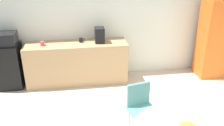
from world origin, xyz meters
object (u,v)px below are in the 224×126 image
object	(u,v)px
microwave	(4,39)
mug_white	(42,44)
chair_teal	(141,104)
mini_fridge	(9,66)
locker_cabinet	(214,39)
coffee_maker	(100,35)
mug_green	(81,40)

from	to	relation	value
microwave	mug_white	size ratio (longest dim) A/B	3.72
chair_teal	mug_white	xyz separation A→B (m)	(-1.63, 1.82, 0.43)
mini_fridge	microwave	xyz separation A→B (m)	(0.00, 0.00, 0.60)
mini_fridge	chair_teal	distance (m)	3.02
locker_cabinet	mug_white	distance (m)	3.75
microwave	coffee_maker	bearing A→B (deg)	0.00
mini_fridge	microwave	size ratio (longest dim) A/B	1.94
microwave	locker_cabinet	distance (m)	4.50
mug_green	mug_white	bearing A→B (deg)	-172.06
chair_teal	coffee_maker	xyz separation A→B (m)	(-0.45, 1.87, 0.54)
mug_green	mini_fridge	bearing A→B (deg)	-177.80
mini_fridge	mug_green	size ratio (longest dim) A/B	7.22
coffee_maker	locker_cabinet	bearing A→B (deg)	-2.24
mug_white	mini_fridge	bearing A→B (deg)	176.06
microwave	mug_green	size ratio (longest dim) A/B	3.72
mini_fridge	mug_white	distance (m)	0.89
mini_fridge	mug_green	xyz separation A→B (m)	(1.54, 0.06, 0.48)
mug_white	mug_green	world-z (taller)	same
mini_fridge	microwave	bearing A→B (deg)	0.00
microwave	mug_white	xyz separation A→B (m)	(0.75, -0.05, -0.11)
locker_cabinet	chair_teal	world-z (taller)	locker_cabinet
mini_fridge	coffee_maker	distance (m)	2.02
mini_fridge	locker_cabinet	world-z (taller)	locker_cabinet
chair_teal	mug_green	distance (m)	2.14
mug_white	locker_cabinet	bearing A→B (deg)	-0.74
microwave	coffee_maker	distance (m)	1.93
microwave	chair_teal	xyz separation A→B (m)	(2.38, -1.87, -0.54)
mug_white	coffee_maker	xyz separation A→B (m)	(1.18, 0.05, 0.11)
chair_teal	mini_fridge	bearing A→B (deg)	141.85
mini_fridge	mug_green	bearing A→B (deg)	2.20
mini_fridge	locker_cabinet	xyz separation A→B (m)	(4.49, -0.10, 0.43)
chair_teal	coffee_maker	bearing A→B (deg)	103.41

